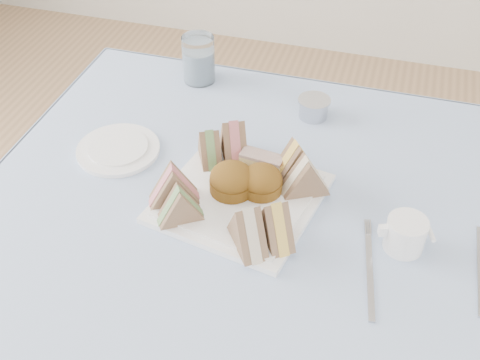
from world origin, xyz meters
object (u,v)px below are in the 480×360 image
(serving_plate, at_px, (240,198))
(creamer_jug, at_px, (405,234))
(water_glass, at_px, (199,59))
(table, at_px, (245,354))

(serving_plate, xyz_separation_m, creamer_jug, (0.29, -0.03, 0.02))
(serving_plate, bearing_deg, creamer_jug, 4.92)
(serving_plate, bearing_deg, water_glass, 130.12)
(creamer_jug, bearing_deg, serving_plate, 153.98)
(table, xyz_separation_m, water_glass, (-0.24, 0.44, 0.43))
(table, height_order, creamer_jug, creamer_jug)
(creamer_jug, bearing_deg, water_glass, 121.31)
(water_glass, relative_size, creamer_jug, 1.61)
(water_glass, bearing_deg, serving_plate, -60.79)
(table, bearing_deg, creamer_jug, 8.59)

